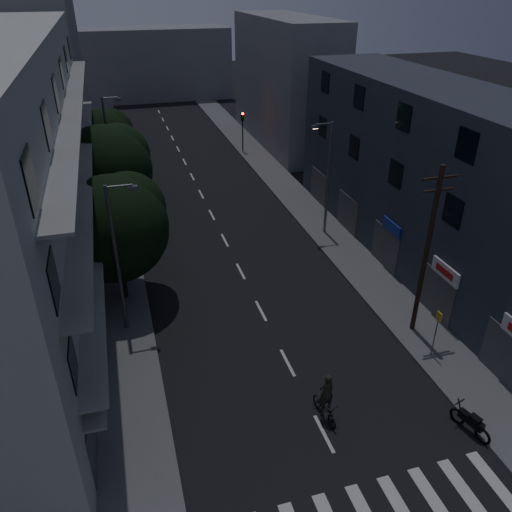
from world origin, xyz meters
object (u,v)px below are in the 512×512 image
motorcycle (470,423)px  bus_stop_sign (437,326)px  utility_pole (427,250)px  cyclist (325,403)px

motorcycle → bus_stop_sign: bearing=59.9°
utility_pole → cyclist: utility_pole is taller
motorcycle → cyclist: bearing=140.6°
bus_stop_sign → cyclist: bus_stop_sign is taller
motorcycle → cyclist: (-5.41, 2.38, 0.30)m
bus_stop_sign → cyclist: bearing=-162.2°
bus_stop_sign → motorcycle: size_ratio=1.32×
bus_stop_sign → utility_pole: bearing=83.1°
utility_pole → cyclist: (-6.82, -4.24, -4.07)m
utility_pole → motorcycle: utility_pole is taller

